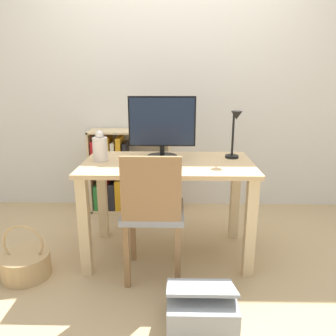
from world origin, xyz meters
TOP-DOWN VIEW (x-y plane):
  - ground_plane at (0.00, 0.00)m, footprint 10.00×10.00m
  - wall_back at (0.00, 1.05)m, footprint 8.00×0.05m
  - desk at (0.00, 0.00)m, footprint 1.21×0.67m
  - monitor at (-0.04, 0.14)m, footprint 0.49×0.22m
  - keyboard at (-0.08, -0.01)m, footprint 0.30×0.12m
  - vase at (-0.49, 0.03)m, footprint 0.11×0.11m
  - desk_lamp at (0.48, 0.08)m, footprint 0.10×0.19m
  - chair at (-0.09, -0.32)m, footprint 0.40×0.40m
  - bookshelf at (-0.51, 0.87)m, footprint 0.78×0.28m
  - basket at (-0.96, -0.32)m, footprint 0.32×0.32m
  - storage_box at (0.19, -0.78)m, footprint 0.37×0.37m

SIDE VIEW (x-z plane):
  - ground_plane at x=0.00m, z-range 0.00..0.00m
  - basket at x=-0.96m, z-range -0.10..0.28m
  - storage_box at x=0.19m, z-range -0.03..0.25m
  - bookshelf at x=-0.51m, z-range -0.04..0.77m
  - chair at x=-0.09m, z-range 0.05..0.93m
  - desk at x=0.00m, z-range 0.22..0.95m
  - keyboard at x=-0.08m, z-range 0.73..0.74m
  - vase at x=-0.49m, z-range 0.71..0.93m
  - desk_lamp at x=0.48m, z-range 0.77..1.13m
  - monitor at x=-0.04m, z-range 0.75..1.20m
  - wall_back at x=0.00m, z-range 0.00..2.60m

